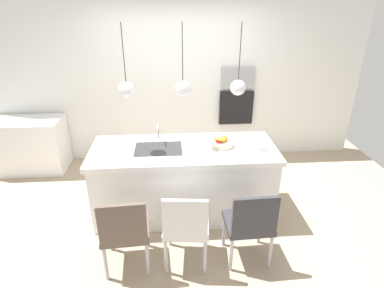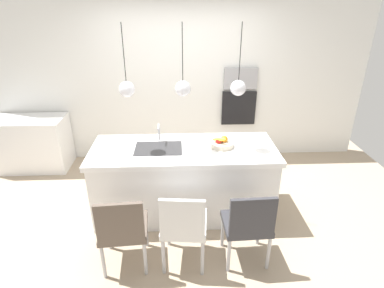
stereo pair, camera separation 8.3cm
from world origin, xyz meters
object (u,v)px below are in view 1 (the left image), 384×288
fruit_bowl (221,143)px  chair_near (125,229)px  microwave (238,78)px  chair_far (250,222)px  chair_middle (186,224)px  oven (236,108)px

fruit_bowl → chair_near: 1.50m
chair_near → microwave: bearing=57.9°
microwave → chair_far: microwave is taller
chair_middle → fruit_bowl: bearing=62.8°
fruit_bowl → chair_far: (0.16, -0.93, -0.45)m
microwave → chair_near: size_ratio=0.62×
microwave → oven: bearing=0.0°
chair_near → chair_middle: 0.60m
chair_far → chair_middle: bearing=-179.8°
microwave → chair_near: 3.08m
fruit_bowl → chair_middle: bearing=-117.2°
microwave → oven: microwave is taller
oven → chair_middle: bearing=-111.3°
microwave → chair_far: 2.66m
microwave → chair_near: microwave is taller
oven → chair_far: oven is taller
oven → fruit_bowl: bearing=-107.5°
fruit_bowl → chair_near: bearing=-138.9°
oven → chair_far: 2.54m
fruit_bowl → chair_middle: size_ratio=0.32×
chair_middle → chair_far: (0.64, 0.00, -0.01)m
oven → chair_near: bearing=-122.1°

